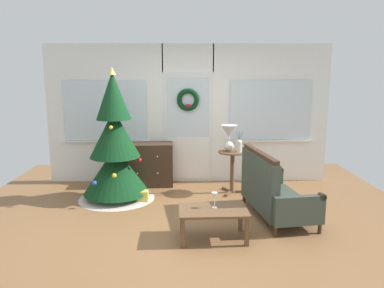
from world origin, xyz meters
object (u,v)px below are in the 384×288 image
(christmas_tree, at_px, (115,152))
(coffee_table, at_px, (213,213))
(side_table, at_px, (232,164))
(wine_glass, at_px, (215,197))
(gift_box, at_px, (143,196))
(dresser_cabinet, at_px, (148,164))
(settee_sofa, at_px, (272,191))
(flower_vase, at_px, (239,145))
(table_lamp, at_px, (229,134))

(christmas_tree, xyz_separation_m, coffee_table, (1.47, -1.54, -0.44))
(side_table, height_order, wine_glass, side_table)
(gift_box, bearing_deg, wine_glass, -51.96)
(side_table, bearing_deg, dresser_cabinet, 162.55)
(coffee_table, bearing_deg, christmas_tree, 133.61)
(settee_sofa, relative_size, flower_vase, 4.30)
(side_table, xyz_separation_m, coffee_table, (-0.45, -1.82, -0.18))
(settee_sofa, xyz_separation_m, wine_glass, (-0.86, -0.66, 0.15))
(settee_sofa, bearing_deg, christmas_tree, 160.44)
(settee_sofa, height_order, table_lamp, table_lamp)
(wine_glass, bearing_deg, side_table, 76.13)
(settee_sofa, bearing_deg, gift_box, 160.45)
(dresser_cabinet, bearing_deg, table_lamp, -16.67)
(coffee_table, distance_m, gift_box, 1.74)
(dresser_cabinet, bearing_deg, side_table, -17.45)
(settee_sofa, relative_size, table_lamp, 3.42)
(gift_box, bearing_deg, coffee_table, -53.43)
(settee_sofa, xyz_separation_m, side_table, (-0.42, 1.11, 0.14))
(settee_sofa, relative_size, side_table, 2.07)
(wine_glass, bearing_deg, coffee_table, -110.62)
(table_lamp, distance_m, coffee_table, 2.02)
(christmas_tree, distance_m, side_table, 1.96)
(dresser_cabinet, relative_size, wine_glass, 4.70)
(christmas_tree, distance_m, table_lamp, 1.91)
(dresser_cabinet, height_order, coffee_table, dresser_cabinet)
(table_lamp, relative_size, gift_box, 2.50)
(settee_sofa, xyz_separation_m, table_lamp, (-0.48, 1.15, 0.64))
(dresser_cabinet, xyz_separation_m, wine_glass, (1.05, -2.23, 0.14))
(table_lamp, relative_size, flower_vase, 1.26)
(settee_sofa, xyz_separation_m, coffee_table, (-0.88, -0.71, -0.05))
(table_lamp, xyz_separation_m, gift_box, (-1.42, -0.47, -0.92))
(settee_sofa, bearing_deg, side_table, 110.97)
(settee_sofa, height_order, side_table, settee_sofa)
(christmas_tree, relative_size, table_lamp, 4.81)
(christmas_tree, height_order, coffee_table, christmas_tree)
(christmas_tree, distance_m, flower_vase, 2.04)
(table_lamp, height_order, flower_vase, table_lamp)
(table_lamp, bearing_deg, settee_sofa, -67.11)
(settee_sofa, height_order, wine_glass, settee_sofa)
(wine_glass, bearing_deg, flower_vase, 72.56)
(christmas_tree, relative_size, coffee_table, 2.47)
(side_table, relative_size, table_lamp, 1.65)
(wine_glass, bearing_deg, gift_box, 128.04)
(dresser_cabinet, xyz_separation_m, settee_sofa, (1.91, -1.57, -0.01))
(table_lamp, bearing_deg, gift_box, -161.79)
(christmas_tree, height_order, flower_vase, christmas_tree)
(dresser_cabinet, distance_m, coffee_table, 2.50)
(side_table, bearing_deg, christmas_tree, -171.99)
(table_lamp, bearing_deg, dresser_cabinet, 163.33)
(coffee_table, bearing_deg, flower_vase, 72.47)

